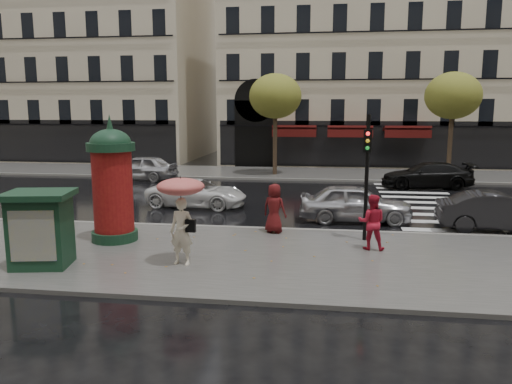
# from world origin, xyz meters

# --- Properties ---
(ground) EXTENTS (160.00, 160.00, 0.00)m
(ground) POSITION_xyz_m (0.00, 0.00, 0.00)
(ground) COLOR black
(ground) RESTS_ON ground
(near_sidewalk) EXTENTS (90.00, 7.00, 0.12)m
(near_sidewalk) POSITION_xyz_m (0.00, -0.50, 0.06)
(near_sidewalk) COLOR #474744
(near_sidewalk) RESTS_ON ground
(far_sidewalk) EXTENTS (90.00, 6.00, 0.12)m
(far_sidewalk) POSITION_xyz_m (0.00, 19.00, 0.06)
(far_sidewalk) COLOR #474744
(far_sidewalk) RESTS_ON ground
(near_kerb) EXTENTS (90.00, 0.25, 0.14)m
(near_kerb) POSITION_xyz_m (0.00, 3.00, 0.07)
(near_kerb) COLOR slate
(near_kerb) RESTS_ON ground
(far_kerb) EXTENTS (90.00, 0.25, 0.14)m
(far_kerb) POSITION_xyz_m (0.00, 16.00, 0.07)
(far_kerb) COLOR slate
(far_kerb) RESTS_ON ground
(zebra_crossing) EXTENTS (3.60, 11.75, 0.01)m
(zebra_crossing) POSITION_xyz_m (6.00, 9.60, 0.01)
(zebra_crossing) COLOR silver
(zebra_crossing) RESTS_ON ground
(bldg_far_corner) EXTENTS (26.00, 14.00, 22.90)m
(bldg_far_corner) POSITION_xyz_m (6.00, 30.00, 11.31)
(bldg_far_corner) COLOR #B7A88C
(bldg_far_corner) RESTS_ON ground
(bldg_far_left) EXTENTS (24.00, 14.00, 22.90)m
(bldg_far_left) POSITION_xyz_m (-22.00, 30.00, 11.31)
(bldg_far_left) COLOR #B7A88C
(bldg_far_left) RESTS_ON ground
(tree_far_left) EXTENTS (3.40, 3.40, 6.64)m
(tree_far_left) POSITION_xyz_m (-2.00, 18.00, 5.17)
(tree_far_left) COLOR #38281C
(tree_far_left) RESTS_ON ground
(tree_far_right) EXTENTS (3.40, 3.40, 6.64)m
(tree_far_right) POSITION_xyz_m (9.00, 18.00, 5.17)
(tree_far_right) COLOR #38281C
(tree_far_right) RESTS_ON ground
(woman_umbrella) EXTENTS (1.31, 1.31, 2.52)m
(woman_umbrella) POSITION_xyz_m (-2.57, -1.58, 1.78)
(woman_umbrella) COLOR beige
(woman_umbrella) RESTS_ON near_sidewalk
(woman_red) EXTENTS (0.90, 0.73, 1.72)m
(woman_red) POSITION_xyz_m (2.79, 0.71, 0.98)
(woman_red) COLOR #B1152A
(woman_red) RESTS_ON near_sidewalk
(man_burgundy) EXTENTS (0.98, 0.80, 1.73)m
(man_burgundy) POSITION_xyz_m (-0.41, 2.40, 0.99)
(man_burgundy) COLOR #501011
(man_burgundy) RESTS_ON near_sidewalk
(morris_column) EXTENTS (1.54, 1.54, 4.14)m
(morris_column) POSITION_xyz_m (-5.53, 0.63, 2.10)
(morris_column) COLOR #143320
(morris_column) RESTS_ON near_sidewalk
(traffic_light) EXTENTS (0.28, 0.39, 4.13)m
(traffic_light) POSITION_xyz_m (2.66, 1.72, 2.62)
(traffic_light) COLOR black
(traffic_light) RESTS_ON near_sidewalk
(newsstand) EXTENTS (1.97, 1.75, 2.09)m
(newsstand) POSITION_xyz_m (-6.37, -2.25, 1.19)
(newsstand) COLOR #143320
(newsstand) RESTS_ON near_sidewalk
(car_silver) EXTENTS (4.41, 1.82, 1.49)m
(car_silver) POSITION_xyz_m (2.54, 5.07, 0.75)
(car_silver) COLOR #B1B1B6
(car_silver) RESTS_ON ground
(car_darkgrey) EXTENTS (4.40, 1.75, 1.42)m
(car_darkgrey) POSITION_xyz_m (7.64, 4.20, 0.71)
(car_darkgrey) COLOR black
(car_darkgrey) RESTS_ON ground
(car_white) EXTENTS (4.68, 2.47, 1.25)m
(car_white) POSITION_xyz_m (-4.43, 7.12, 0.63)
(car_white) COLOR white
(car_white) RESTS_ON ground
(car_black) EXTENTS (5.08, 2.32, 1.44)m
(car_black) POSITION_xyz_m (6.98, 14.20, 0.72)
(car_black) COLOR black
(car_black) RESTS_ON ground
(car_far_silver) EXTENTS (4.71, 2.16, 1.56)m
(car_far_silver) POSITION_xyz_m (-10.08, 14.84, 0.78)
(car_far_silver) COLOR #B4B3B8
(car_far_silver) RESTS_ON ground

